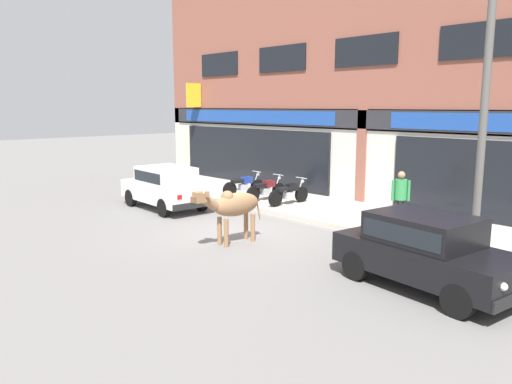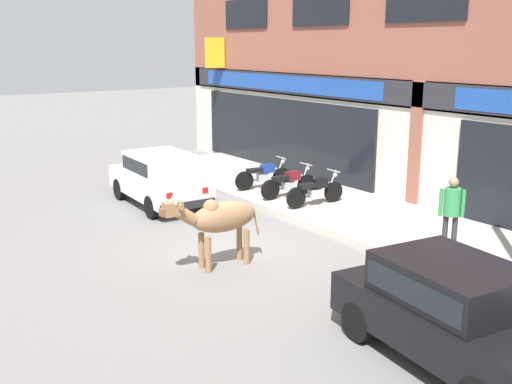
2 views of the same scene
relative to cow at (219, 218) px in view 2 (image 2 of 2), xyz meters
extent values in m
plane|color=slate|center=(-0.65, 0.85, -1.01)|extent=(90.00, 90.00, 0.00)
cube|color=#B7AFA3|center=(-0.65, 4.77, -0.92)|extent=(19.00, 3.44, 0.17)
cube|color=beige|center=(-0.65, 6.77, 0.69)|extent=(23.00, 0.55, 3.40)
cube|color=#28282D|center=(-0.65, 6.45, 2.04)|extent=(22.08, 0.08, 0.64)
cube|color=black|center=(-6.40, 6.44, 0.34)|extent=(8.74, 0.10, 2.40)
cube|color=#1E479E|center=(-6.40, 6.42, 2.04)|extent=(9.20, 0.05, 0.52)
cube|color=#8E5142|center=(-0.65, 6.47, 0.69)|extent=(0.36, 0.12, 3.40)
cube|color=black|center=(-8.47, 6.46, 4.34)|extent=(2.50, 0.06, 1.00)
cube|color=black|center=(-4.56, 6.46, 4.34)|extent=(2.50, 0.06, 1.00)
cube|color=black|center=(-0.65, 6.46, 4.34)|extent=(2.50, 0.06, 1.00)
cube|color=yellow|center=(-9.87, 6.04, 2.99)|extent=(0.08, 0.80, 1.10)
ellipsoid|color=#936B47|center=(0.01, 0.10, 0.01)|extent=(0.60, 1.43, 0.60)
sphere|color=#936B47|center=(-0.01, -0.18, 0.24)|extent=(0.32, 0.32, 0.32)
cylinder|color=#936B47|center=(0.12, -0.34, -0.65)|extent=(0.12, 0.12, 0.72)
cylinder|color=#936B47|center=(-0.16, -0.33, -0.65)|extent=(0.12, 0.12, 0.72)
cylinder|color=#936B47|center=(0.17, 0.52, -0.65)|extent=(0.12, 0.12, 0.72)
cylinder|color=#936B47|center=(-0.11, 0.54, -0.65)|extent=(0.12, 0.12, 0.72)
cylinder|color=#936B47|center=(-0.04, -0.72, 0.16)|extent=(0.27, 0.48, 0.43)
cube|color=#936B47|center=(-0.05, -0.98, 0.33)|extent=(0.24, 0.37, 0.26)
cube|color=brown|center=(-0.06, -1.16, 0.29)|extent=(0.17, 0.15, 0.14)
cone|color=beige|center=(0.05, -0.94, 0.51)|extent=(0.06, 0.12, 0.19)
cone|color=beige|center=(-0.15, -0.93, 0.51)|extent=(0.06, 0.12, 0.19)
cube|color=#936B47|center=(0.11, -0.91, 0.39)|extent=(0.14, 0.05, 0.10)
cube|color=#936B47|center=(-0.21, -0.89, 0.39)|extent=(0.14, 0.05, 0.10)
cylinder|color=#936B47|center=(0.05, 0.84, -0.21)|extent=(0.05, 0.17, 0.60)
cylinder|color=black|center=(-6.18, 0.52, -0.71)|extent=(0.61, 0.21, 0.60)
cylinder|color=black|center=(-6.11, 1.95, -0.71)|extent=(0.61, 0.21, 0.60)
cylinder|color=black|center=(-3.89, 0.40, -0.71)|extent=(0.61, 0.21, 0.60)
cylinder|color=black|center=(-3.82, 1.84, -0.71)|extent=(0.61, 0.21, 0.60)
cube|color=white|center=(-5.00, 1.18, -0.41)|extent=(3.57, 1.77, 0.60)
cube|color=white|center=(-4.90, 1.17, 0.17)|extent=(1.97, 1.53, 0.56)
cube|color=black|center=(-4.90, 1.17, 0.17)|extent=(1.82, 1.54, 0.35)
cube|color=black|center=(-6.73, 1.26, -0.63)|extent=(0.19, 1.52, 0.20)
cube|color=black|center=(-3.27, 1.09, -0.63)|extent=(0.19, 1.52, 0.20)
sphere|color=silver|center=(-6.78, 0.79, -0.33)|extent=(0.14, 0.14, 0.14)
sphere|color=silver|center=(-6.73, 1.74, -0.33)|extent=(0.14, 0.14, 0.14)
cube|color=red|center=(-3.27, 0.60, -0.31)|extent=(0.04, 0.16, 0.14)
cube|color=red|center=(-3.22, 1.59, -0.31)|extent=(0.04, 0.16, 0.14)
cylinder|color=black|center=(3.96, 1.47, -0.71)|extent=(0.62, 0.25, 0.60)
cylinder|color=black|center=(3.78, 0.05, -0.71)|extent=(0.62, 0.25, 0.60)
cube|color=black|center=(5.01, 0.62, -0.41)|extent=(3.67, 2.02, 0.60)
cube|color=black|center=(4.91, 0.63, 0.17)|extent=(2.06, 1.66, 0.56)
cube|color=black|center=(4.91, 0.63, 0.17)|extent=(1.92, 1.67, 0.35)
cube|color=black|center=(3.29, 0.83, -0.63)|extent=(0.31, 1.52, 0.20)
cube|color=red|center=(3.33, 1.33, -0.31)|extent=(0.05, 0.16, 0.14)
cube|color=red|center=(3.21, 0.34, -0.31)|extent=(0.05, 0.16, 0.14)
cylinder|color=black|center=(-4.27, 4.86, -0.56)|extent=(0.17, 0.57, 0.56)
cylinder|color=black|center=(-4.43, 3.62, -0.56)|extent=(0.17, 0.57, 0.56)
cube|color=#B2B5BA|center=(-4.36, 4.22, -0.52)|extent=(0.24, 0.34, 0.24)
cube|color=navy|center=(-4.34, 4.38, -0.26)|extent=(0.29, 0.43, 0.24)
cube|color=black|center=(-4.39, 3.98, -0.28)|extent=(0.29, 0.54, 0.12)
cylinder|color=#B2B5BA|center=(-4.28, 4.80, -0.26)|extent=(0.07, 0.27, 0.59)
cylinder|color=#B2B5BA|center=(-4.28, 4.84, 0.02)|extent=(0.52, 0.10, 0.03)
sphere|color=silver|center=(-4.27, 4.90, -0.10)|extent=(0.12, 0.12, 0.12)
cylinder|color=#B2B5BA|center=(-4.51, 3.88, -0.60)|extent=(0.12, 0.48, 0.06)
cylinder|color=black|center=(-3.09, 4.83, -0.56)|extent=(0.11, 0.56, 0.56)
cylinder|color=black|center=(-3.12, 3.58, -0.56)|extent=(0.11, 0.56, 0.56)
cube|color=#B2B5BA|center=(-3.11, 4.18, -0.52)|extent=(0.21, 0.32, 0.24)
cube|color=maroon|center=(-3.10, 4.34, -0.26)|extent=(0.25, 0.41, 0.24)
cube|color=black|center=(-3.11, 3.94, -0.28)|extent=(0.23, 0.53, 0.12)
cylinder|color=#B2B5BA|center=(-3.09, 4.77, -0.26)|extent=(0.05, 0.27, 0.59)
cylinder|color=#B2B5BA|center=(-3.09, 4.81, 0.02)|extent=(0.52, 0.04, 0.03)
sphere|color=silver|center=(-3.09, 4.87, -0.10)|extent=(0.12, 0.12, 0.12)
cylinder|color=#B2B5BA|center=(-3.23, 3.83, -0.60)|extent=(0.07, 0.48, 0.06)
cylinder|color=black|center=(-1.97, 4.84, -0.56)|extent=(0.12, 0.56, 0.56)
cylinder|color=black|center=(-2.03, 3.59, -0.56)|extent=(0.12, 0.56, 0.56)
cube|color=#B2B5BA|center=(-2.00, 4.20, -0.52)|extent=(0.21, 0.33, 0.24)
cube|color=black|center=(-1.99, 4.36, -0.26)|extent=(0.26, 0.41, 0.24)
cube|color=black|center=(-2.01, 3.96, -0.28)|extent=(0.24, 0.53, 0.12)
cylinder|color=#B2B5BA|center=(-1.98, 4.78, -0.26)|extent=(0.05, 0.27, 0.59)
cylinder|color=#B2B5BA|center=(-1.98, 4.82, 0.02)|extent=(0.52, 0.05, 0.03)
sphere|color=silver|center=(-1.97, 4.88, -0.10)|extent=(0.12, 0.12, 0.12)
cylinder|color=#B2B5BA|center=(-2.13, 3.84, -0.60)|extent=(0.08, 0.48, 0.06)
cylinder|color=#2D2D33|center=(2.53, 3.96, -0.43)|extent=(0.11, 0.11, 0.82)
cylinder|color=#2D2D33|center=(2.39, 3.85, -0.43)|extent=(0.11, 0.11, 0.82)
cylinder|color=#33934C|center=(2.46, 3.91, 0.26)|extent=(0.32, 0.32, 0.56)
cylinder|color=#33934C|center=(2.62, 4.04, 0.24)|extent=(0.08, 0.08, 0.56)
cylinder|color=#33934C|center=(2.29, 3.77, 0.24)|extent=(0.08, 0.08, 0.56)
sphere|color=tan|center=(2.46, 3.91, 0.66)|extent=(0.20, 0.20, 0.20)
camera|label=1|loc=(9.51, -8.11, 2.52)|focal=35.00mm
camera|label=2|loc=(9.54, -5.92, 3.30)|focal=42.00mm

